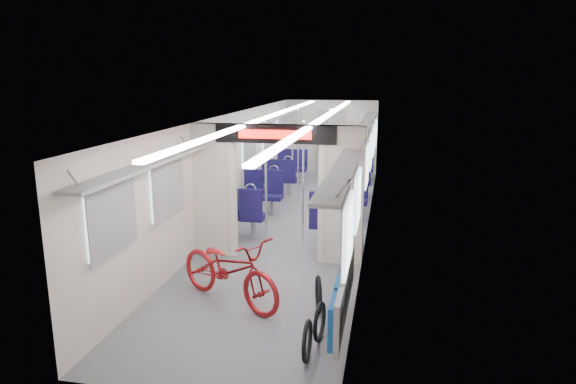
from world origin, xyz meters
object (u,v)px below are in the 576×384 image
(seat_bay_far_right, at_px, (355,169))
(stanchion_near_right, at_px, (303,184))
(stanchion_far_right, at_px, (329,156))
(bike_hoop_c, at_px, (318,296))
(seat_bay_near_right, at_px, (341,203))
(flip_bench, at_px, (343,290))
(seat_bay_far_left, at_px, (286,169))
(bike_hoop_b, at_px, (320,324))
(seat_bay_near_left, at_px, (253,199))
(bicycle, at_px, (229,269))
(stanchion_near_left, at_px, (266,182))
(stanchion_far_left, at_px, (298,156))
(bike_hoop_a, at_px, (307,343))

(seat_bay_far_right, relative_size, stanchion_near_right, 0.96)
(seat_bay_far_right, xyz_separation_m, stanchion_far_right, (-0.52, -1.64, 0.59))
(bike_hoop_c, distance_m, seat_bay_near_right, 3.72)
(flip_bench, height_order, seat_bay_far_left, seat_bay_far_left)
(bike_hoop_b, distance_m, seat_bay_far_right, 8.35)
(bike_hoop_b, distance_m, stanchion_far_right, 6.80)
(bike_hoop_b, distance_m, seat_bay_near_left, 4.99)
(flip_bench, distance_m, seat_bay_far_right, 8.15)
(bike_hoop_b, relative_size, seat_bay_near_right, 0.21)
(bicycle, xyz_separation_m, stanchion_near_right, (0.57, 2.69, 0.66))
(seat_bay_near_right, distance_m, stanchion_near_left, 1.72)
(stanchion_far_left, xyz_separation_m, stanchion_far_right, (0.76, 0.04, 0.00))
(bike_hoop_c, distance_m, stanchion_near_left, 3.24)
(bike_hoop_c, bearing_deg, stanchion_near_left, 116.35)
(seat_bay_near_left, relative_size, seat_bay_near_right, 0.90)
(flip_bench, height_order, stanchion_near_right, stanchion_near_right)
(bicycle, distance_m, bike_hoop_a, 1.82)
(bicycle, height_order, stanchion_near_left, stanchion_near_left)
(stanchion_near_right, xyz_separation_m, stanchion_far_right, (0.11, 3.23, 0.00))
(bike_hoop_b, bearing_deg, seat_bay_far_right, 91.13)
(seat_bay_far_left, bearing_deg, bicycle, -84.71)
(seat_bay_near_right, height_order, stanchion_far_left, stanchion_far_left)
(bike_hoop_a, distance_m, seat_bay_near_left, 5.40)
(stanchion_near_left, bearing_deg, flip_bench, -62.16)
(seat_bay_far_right, height_order, stanchion_far_right, stanchion_far_right)
(bicycle, relative_size, stanchion_far_left, 0.81)
(seat_bay_near_left, bearing_deg, flip_bench, -62.19)
(bike_hoop_b, bearing_deg, stanchion_near_right, 102.81)
(seat_bay_near_left, distance_m, stanchion_near_right, 1.75)
(seat_bay_near_right, distance_m, stanchion_far_left, 2.64)
(stanchion_near_right, bearing_deg, flip_bench, -72.31)
(bike_hoop_b, distance_m, bike_hoop_c, 0.73)
(bicycle, distance_m, bike_hoop_b, 1.59)
(stanchion_far_left, bearing_deg, seat_bay_near_right, -60.18)
(stanchion_far_left, bearing_deg, stanchion_far_right, 2.88)
(bike_hoop_a, xyz_separation_m, stanchion_far_left, (-1.37, 7.14, 0.94))
(stanchion_near_left, bearing_deg, seat_bay_near_right, 34.90)
(bike_hoop_c, distance_m, stanchion_far_left, 6.16)
(bike_hoop_c, bearing_deg, bicycle, 177.17)
(stanchion_far_left, height_order, stanchion_far_right, same)
(stanchion_near_left, xyz_separation_m, stanchion_far_right, (0.81, 3.20, 0.00))
(bicycle, height_order, bike_hoop_b, bicycle)
(stanchion_far_right, bearing_deg, bike_hoop_a, -85.13)
(bike_hoop_b, height_order, bike_hoop_c, bike_hoop_c)
(bicycle, height_order, seat_bay_far_left, seat_bay_far_left)
(bike_hoop_a, xyz_separation_m, seat_bay_near_right, (-0.09, 4.91, 0.36))
(bicycle, xyz_separation_m, seat_bay_far_left, (-0.68, 7.31, 0.04))
(bike_hoop_c, distance_m, seat_bay_far_right, 7.62)
(bicycle, relative_size, seat_bay_far_right, 0.85)
(seat_bay_near_right, height_order, stanchion_near_left, stanchion_near_left)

